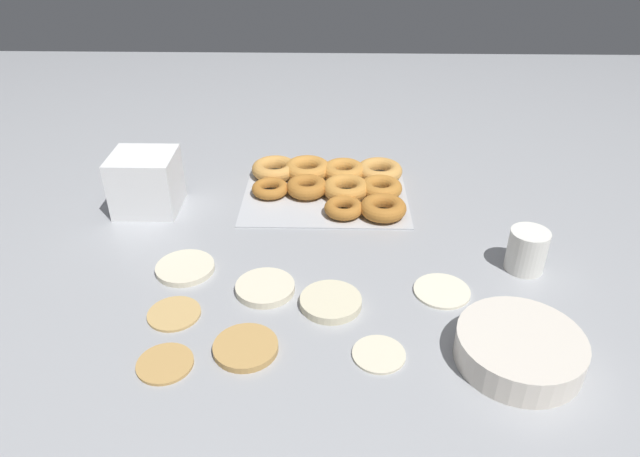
# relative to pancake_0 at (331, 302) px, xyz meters

# --- Properties ---
(ground_plane) EXTENTS (3.00, 3.00, 0.00)m
(ground_plane) POSITION_rel_pancake_0_xyz_m (0.03, -0.10, -0.01)
(ground_plane) COLOR #9EA0A5
(pancake_0) EXTENTS (0.10, 0.10, 0.01)m
(pancake_0) POSITION_rel_pancake_0_xyz_m (0.00, 0.00, 0.00)
(pancake_0) COLOR beige
(pancake_0) RESTS_ON ground_plane
(pancake_1) EXTENTS (0.08, 0.08, 0.01)m
(pancake_1) POSITION_rel_pancake_0_xyz_m (-0.07, 0.12, -0.00)
(pancake_1) COLOR beige
(pancake_1) RESTS_ON ground_plane
(pancake_2) EXTENTS (0.10, 0.10, 0.01)m
(pancake_2) POSITION_rel_pancake_0_xyz_m (0.12, -0.04, -0.00)
(pancake_2) COLOR beige
(pancake_2) RESTS_ON ground_plane
(pancake_3) EXTENTS (0.09, 0.09, 0.01)m
(pancake_3) POSITION_rel_pancake_0_xyz_m (0.26, 0.03, -0.00)
(pancake_3) COLOR tan
(pancake_3) RESTS_ON ground_plane
(pancake_4) EXTENTS (0.10, 0.10, 0.01)m
(pancake_4) POSITION_rel_pancake_0_xyz_m (-0.19, -0.04, -0.00)
(pancake_4) COLOR silver
(pancake_4) RESTS_ON ground_plane
(pancake_5) EXTENTS (0.10, 0.10, 0.01)m
(pancake_5) POSITION_rel_pancake_0_xyz_m (0.13, 0.11, -0.00)
(pancake_5) COLOR tan
(pancake_5) RESTS_ON ground_plane
(pancake_6) EXTENTS (0.11, 0.11, 0.01)m
(pancake_6) POSITION_rel_pancake_0_xyz_m (0.27, -0.09, -0.00)
(pancake_6) COLOR beige
(pancake_6) RESTS_ON ground_plane
(pancake_7) EXTENTS (0.08, 0.08, 0.01)m
(pancake_7) POSITION_rel_pancake_0_xyz_m (0.25, 0.14, -0.00)
(pancake_7) COLOR tan
(pancake_7) RESTS_ON ground_plane
(donut_tray) EXTENTS (0.37, 0.29, 0.04)m
(donut_tray) POSITION_rel_pancake_0_xyz_m (-0.00, -0.41, 0.01)
(donut_tray) COLOR silver
(donut_tray) RESTS_ON ground_plane
(batter_bowl) EXTENTS (0.19, 0.19, 0.05)m
(batter_bowl) POSITION_rel_pancake_0_xyz_m (-0.28, 0.12, 0.02)
(batter_bowl) COLOR silver
(batter_bowl) RESTS_ON ground_plane
(container_stack) EXTENTS (0.13, 0.12, 0.13)m
(container_stack) POSITION_rel_pancake_0_xyz_m (0.40, -0.32, 0.06)
(container_stack) COLOR white
(container_stack) RESTS_ON ground_plane
(paper_cup) EXTENTS (0.07, 0.07, 0.08)m
(paper_cup) POSITION_rel_pancake_0_xyz_m (-0.36, -0.11, 0.03)
(paper_cup) COLOR white
(paper_cup) RESTS_ON ground_plane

